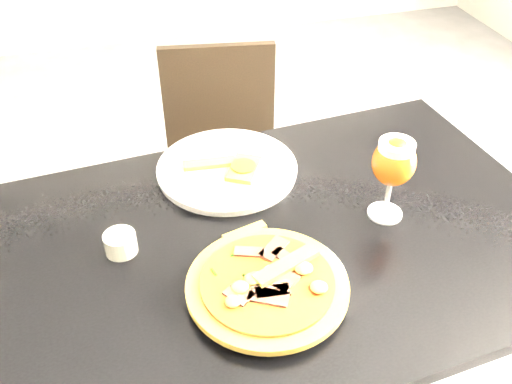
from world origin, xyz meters
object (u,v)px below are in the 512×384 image
object	(u,v)px
chair_far	(223,165)
beer_glass	(394,163)
pizza	(268,284)
dining_table	(285,264)

from	to	relation	value
chair_far	beer_glass	xyz separation A→B (m)	(0.22, -0.68, 0.43)
pizza	beer_glass	world-z (taller)	beer_glass
pizza	beer_glass	distance (m)	0.37
beer_glass	pizza	bearing A→B (deg)	-154.52
chair_far	beer_glass	bearing A→B (deg)	-62.73
dining_table	chair_far	distance (m)	0.71
dining_table	beer_glass	size ratio (longest dim) A/B	6.53
pizza	chair_far	bearing A→B (deg)	83.46
dining_table	chair_far	bearing A→B (deg)	84.29
chair_far	beer_glass	size ratio (longest dim) A/B	4.32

